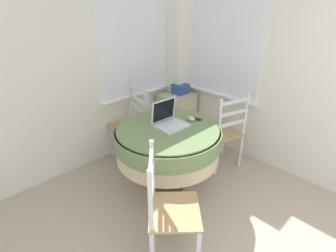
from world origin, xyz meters
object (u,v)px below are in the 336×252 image
laptop (169,120)px  dining_chair_near_right_window (223,133)px  storage_box (180,89)px  round_dining_table (168,141)px  computer_mouse (191,119)px  corner_cabinet (177,115)px  dining_chair_near_back_window (131,125)px  cell_phone (197,119)px  dining_chair_camera_near (169,209)px

laptop → dining_chair_near_right_window: size_ratio=0.32×
laptop → storage_box: bearing=38.2°
round_dining_table → laptop: laptop is taller
round_dining_table → laptop: bearing=33.5°
round_dining_table → computer_mouse: (0.31, -0.05, 0.18)m
corner_cabinet → dining_chair_near_back_window: bearing=-178.8°
cell_phone → dining_chair_near_right_window: 0.55m
round_dining_table → laptop: (0.06, 0.04, 0.21)m
dining_chair_near_right_window → corner_cabinet: 1.02m
computer_mouse → corner_cabinet: size_ratio=0.14×
dining_chair_near_right_window → corner_cabinet: (0.19, 1.00, -0.13)m
dining_chair_near_right_window → corner_cabinet: dining_chair_near_right_window is taller
round_dining_table → storage_box: bearing=38.0°
round_dining_table → storage_box: (1.07, 0.83, 0.14)m
round_dining_table → corner_cabinet: 1.35m
dining_chair_camera_near → storage_box: 2.21m
dining_chair_near_back_window → corner_cabinet: 0.89m
round_dining_table → dining_chair_near_right_window: 0.85m
round_dining_table → dining_chair_near_right_window: (0.83, -0.14, -0.15)m
computer_mouse → storage_box: size_ratio=0.45×
round_dining_table → laptop: 0.22m
round_dining_table → storage_box: size_ratio=5.36×
dining_chair_near_back_window → dining_chair_camera_near: same height
laptop → dining_chair_near_right_window: bearing=-13.3°
laptop → computer_mouse: bearing=-19.6°
dining_chair_near_back_window → dining_chair_camera_near: bearing=-116.3°
dining_chair_near_right_window → storage_box: (0.24, 0.98, 0.29)m
dining_chair_camera_near → corner_cabinet: size_ratio=1.44×
dining_chair_near_back_window → storage_box: (0.93, -0.00, 0.29)m
laptop → dining_chair_camera_near: size_ratio=0.32×
dining_chair_near_back_window → dining_chair_near_right_window: size_ratio=1.00×
storage_box → round_dining_table: bearing=-142.0°
laptop → dining_chair_near_back_window: bearing=84.4°
computer_mouse → dining_chair_near_back_window: bearing=101.0°
cell_phone → dining_chair_near_right_window: bearing=-8.8°
computer_mouse → dining_chair_camera_near: dining_chair_camera_near is taller
dining_chair_camera_near → round_dining_table: bearing=46.6°
round_dining_table → dining_chair_camera_near: (-0.58, -0.61, -0.15)m
round_dining_table → dining_chair_near_back_window: 0.86m
round_dining_table → dining_chair_near_back_window: size_ratio=1.13×
laptop → cell_phone: (0.32, -0.11, -0.05)m
dining_chair_camera_near → laptop: bearing=45.6°
cell_phone → dining_chair_near_back_window: size_ratio=0.12×
dining_chair_near_back_window → computer_mouse: bearing=-79.0°
computer_mouse → dining_chair_near_back_window: (-0.17, 0.89, -0.33)m
dining_chair_near_back_window → storage_box: size_ratio=4.75×
laptop → dining_chair_near_right_window: laptop is taller
laptop → round_dining_table: bearing=-146.5°
round_dining_table → corner_cabinet: bearing=40.0°
computer_mouse → cell_phone: (0.07, -0.02, -0.02)m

